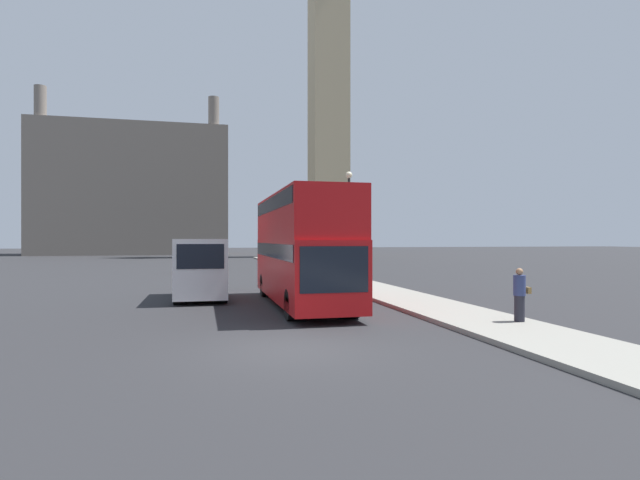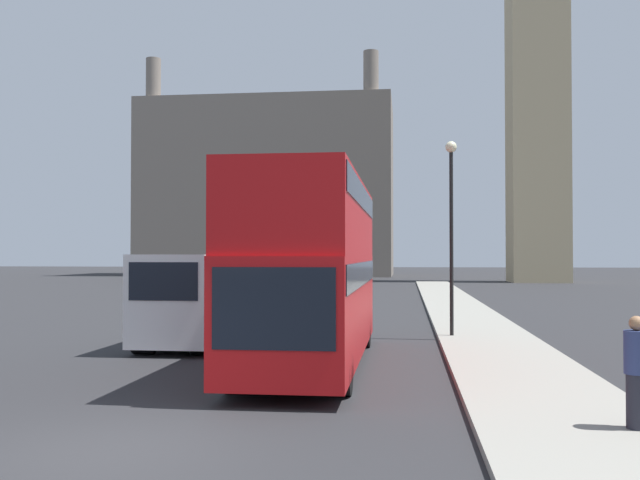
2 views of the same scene
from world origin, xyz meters
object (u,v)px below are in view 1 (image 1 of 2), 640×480
Objects in this scene: clock_tower at (328,36)px; street_lamp at (349,212)px; pedestrian at (520,295)px; white_van at (201,267)px; parked_sedan at (195,264)px; red_double_decker_bus at (302,244)px.

street_lamp is at bearing -103.11° from clock_tower.
pedestrian is 12.54m from street_lamp.
white_van is 1.17× the size of parked_sedan.
clock_tower is 71.13m from pedestrian.
clock_tower is 66.05m from red_double_decker_bus.
street_lamp reaches higher than pedestrian.
parked_sedan is (-8.22, 16.02, -3.50)m from street_lamp.
clock_tower is 65.05m from white_van.
clock_tower is 13.19× the size of white_van.
pedestrian is (-9.72, -61.97, -33.54)m from clock_tower.
white_van is 0.83× the size of street_lamp.
red_double_decker_bus is at bearing -37.99° from white_van.
red_double_decker_bus reaches higher than white_van.
street_lamp is at bearing 56.93° from red_double_decker_bus.
street_lamp is 1.41× the size of parked_sedan.
red_double_decker_bus is 1.67× the size of street_lamp.
parked_sedan is at bearing -120.31° from clock_tower.
white_van is at bearing 135.66° from pedestrian.
red_double_decker_bus is 8.57m from pedestrian.
white_van is (-3.99, 3.12, -1.04)m from red_double_decker_bus.
clock_tower reaches higher than parked_sedan.
white_van is 3.10× the size of pedestrian.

